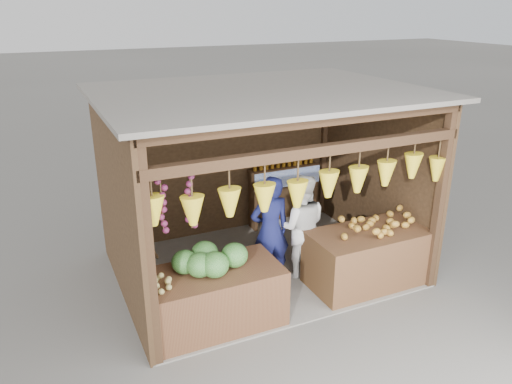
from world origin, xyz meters
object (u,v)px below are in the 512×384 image
man_standing (270,231)px  woman_standing (301,226)px  counter_left (211,299)px  counter_right (368,257)px  vendor_seated (140,246)px

man_standing → woman_standing: 0.49m
counter_left → man_standing: man_standing is taller
counter_right → woman_standing: woman_standing is taller
counter_right → vendor_seated: (-2.96, 0.97, 0.36)m
man_standing → woman_standing: bearing=-178.4°
counter_right → woman_standing: (-0.75, 0.62, 0.36)m
man_standing → vendor_seated: size_ratio=1.66×
man_standing → vendor_seated: 1.76m
counter_left → man_standing: size_ratio=1.09×
counter_left → vendor_seated: size_ratio=1.81×
vendor_seated → woman_standing: bearing=-144.9°
woman_standing → man_standing: bearing=24.8°
counter_right → woman_standing: bearing=140.5°
vendor_seated → counter_right: bearing=-154.0°
counter_left → counter_right: counter_right is taller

